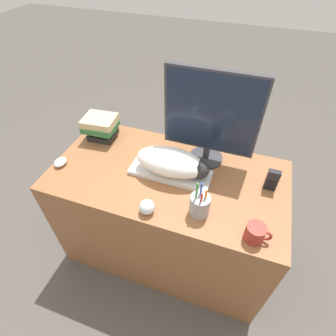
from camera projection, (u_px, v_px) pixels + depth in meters
ground_plane at (151, 289)px, 1.70m from camera, size 12.00×12.00×0.00m
desk at (168, 215)px, 1.67m from camera, size 1.26×0.65×0.75m
keyboard at (170, 173)px, 1.39m from camera, size 0.43×0.15×0.02m
cat at (173, 163)px, 1.34m from camera, size 0.39×0.18×0.13m
monitor at (211, 116)px, 1.29m from camera, size 0.48×0.19×0.52m
computer_mouse at (60, 162)px, 1.45m from camera, size 0.06×0.08×0.04m
coffee_mug at (256, 233)px, 1.10m from camera, size 0.11×0.08×0.08m
pen_cup at (200, 205)px, 1.18m from camera, size 0.09×0.09×0.20m
baseball at (147, 207)px, 1.20m from camera, size 0.07×0.07×0.07m
phone at (272, 180)px, 1.29m from camera, size 0.06×0.03×0.12m
book_stack at (101, 127)px, 1.59m from camera, size 0.20×0.18×0.14m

